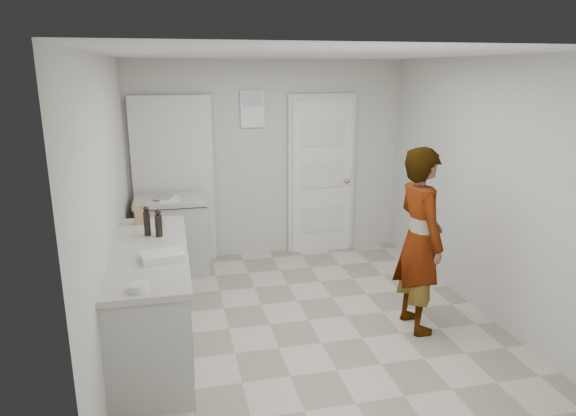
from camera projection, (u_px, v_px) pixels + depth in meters
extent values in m
plane|color=gray|center=(308.00, 320.00, 5.02)|extent=(4.00, 4.00, 0.00)
plane|color=#B5B3AB|center=(268.00, 160.00, 6.58)|extent=(3.50, 0.00, 3.50)
plane|color=#B5B3AB|center=(406.00, 281.00, 2.81)|extent=(3.50, 0.00, 3.50)
plane|color=#B5B3AB|center=(109.00, 207.00, 4.31)|extent=(0.00, 4.00, 4.00)
plane|color=#B5B3AB|center=(480.00, 187.00, 5.07)|extent=(0.00, 4.00, 4.00)
plane|color=silver|center=(311.00, 54.00, 4.37)|extent=(4.00, 4.00, 0.00)
cube|color=white|center=(322.00, 178.00, 6.73)|extent=(0.80, 0.05, 2.00)
cube|color=silver|center=(321.00, 175.00, 6.75)|extent=(0.90, 0.04, 2.10)
sphere|color=#B89447|center=(347.00, 181.00, 6.77)|extent=(0.07, 0.07, 0.07)
cube|color=white|center=(253.00, 109.00, 6.34)|extent=(0.30, 0.02, 0.45)
cube|color=black|center=(174.00, 183.00, 6.35)|extent=(0.90, 0.05, 2.04)
cube|color=silver|center=(174.00, 182.00, 6.32)|extent=(0.98, 0.02, 2.10)
cube|color=beige|center=(152.00, 303.00, 4.41)|extent=(0.60, 1.90, 0.86)
cube|color=black|center=(155.00, 344.00, 4.51)|extent=(0.56, 1.86, 0.08)
cube|color=beige|center=(148.00, 252.00, 4.28)|extent=(0.64, 1.96, 0.05)
cube|color=beige|center=(173.00, 239.00, 6.10)|extent=(0.80, 0.55, 0.86)
cube|color=black|center=(175.00, 269.00, 6.20)|extent=(0.75, 0.54, 0.08)
cube|color=beige|center=(171.00, 200.00, 5.97)|extent=(0.84, 0.61, 0.05)
imported|color=silver|center=(420.00, 240.00, 4.69)|extent=(0.43, 0.64, 1.72)
cube|color=#97704B|center=(140.00, 215.00, 4.94)|extent=(0.12, 0.07, 0.18)
cylinder|color=tan|center=(163.00, 223.00, 4.86)|extent=(0.05, 0.05, 0.08)
cylinder|color=black|center=(159.00, 226.00, 4.58)|extent=(0.06, 0.06, 0.20)
sphere|color=black|center=(158.00, 212.00, 4.54)|extent=(0.05, 0.05, 0.05)
cylinder|color=black|center=(147.00, 224.00, 4.60)|extent=(0.06, 0.06, 0.22)
sphere|color=black|center=(146.00, 209.00, 4.57)|extent=(0.05, 0.05, 0.05)
cube|color=silver|center=(163.00, 256.00, 4.03)|extent=(0.36, 0.28, 0.06)
cube|color=silver|center=(163.00, 257.00, 4.04)|extent=(0.31, 0.23, 0.04)
cylinder|color=silver|center=(139.00, 287.00, 3.46)|extent=(0.13, 0.13, 0.05)
sphere|color=white|center=(136.00, 288.00, 3.45)|extent=(0.05, 0.05, 0.05)
sphere|color=white|center=(142.00, 286.00, 3.48)|extent=(0.05, 0.05, 0.05)
cube|color=white|center=(169.00, 199.00, 5.92)|extent=(0.26, 0.32, 0.01)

